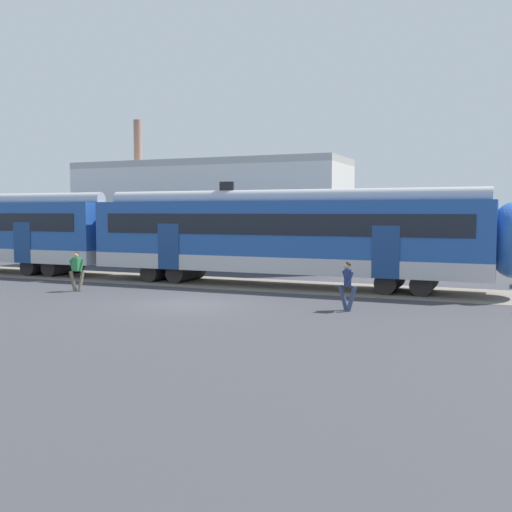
{
  "coord_description": "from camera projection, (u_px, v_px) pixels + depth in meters",
  "views": [
    {
      "loc": [
        10.53,
        -18.81,
        3.36
      ],
      "look_at": [
        1.44,
        2.87,
        1.6
      ],
      "focal_mm": 42.0,
      "sensor_mm": 36.0,
      "label": 1
    }
  ],
  "objects": [
    {
      "name": "track_bed",
      "position": [
        84.0,
        276.0,
        31.25
      ],
      "size": [
        80.0,
        4.4,
        0.01
      ],
      "primitive_type": "cube",
      "color": "slate",
      "rests_on": "ground"
    },
    {
      "name": "pedestrian_navy",
      "position": [
        348.0,
        282.0,
        20.17
      ],
      "size": [
        0.69,
        0.54,
        1.67
      ],
      "color": "navy",
      "rests_on": "ground"
    },
    {
      "name": "pedestrian_green",
      "position": [
        77.0,
        268.0,
        25.11
      ],
      "size": [
        0.59,
        0.62,
        1.67
      ],
      "color": "#6B6051",
      "rests_on": "ground"
    },
    {
      "name": "background_building",
      "position": [
        209.0,
        214.0,
        36.76
      ],
      "size": [
        16.96,
        5.0,
        9.2
      ],
      "color": "beige",
      "rests_on": "ground"
    },
    {
      "name": "ground_plane",
      "position": [
        189.0,
        304.0,
        21.61
      ],
      "size": [
        160.0,
        160.0,
        0.0
      ],
      "primitive_type": "plane",
      "color": "#38383D"
    }
  ]
}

